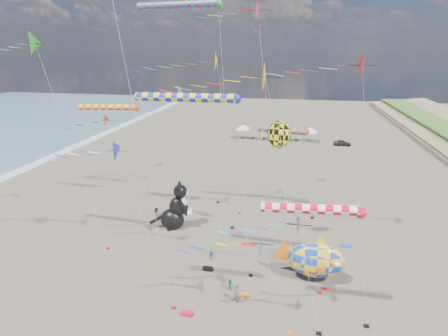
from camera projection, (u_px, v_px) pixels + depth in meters
name	position (u px, v px, depth m)	size (l,w,h in m)	color
delta_kite_0	(199.00, 64.00, 39.04)	(13.33, 2.20, 19.54)	yellow
delta_kite_1	(243.00, 247.00, 23.85)	(8.39, 1.83, 8.06)	blue
delta_kite_2	(111.00, 154.00, 31.33)	(10.20, 2.21, 12.17)	#1C2CC8
delta_kite_3	(111.00, 122.00, 42.40)	(9.72, 1.69, 12.46)	#FF3C0C
delta_kite_4	(247.00, 10.00, 39.16)	(14.25, 2.94, 25.49)	#E72054
delta_kite_6	(274.00, 79.00, 24.74)	(11.40, 2.41, 19.14)	#F5AE0D
delta_kite_7	(345.00, 67.00, 31.24)	(13.27, 2.70, 19.76)	red
delta_kite_8	(31.00, 46.00, 30.71)	(11.45, 2.27, 21.35)	#23971E
delta_kite_9	(177.00, 96.00, 43.47)	(10.39, 1.92, 15.42)	#159AC8
delta_kite_10	(288.00, 233.00, 23.26)	(7.45, 1.96, 9.31)	purple
windsock_0	(181.00, 6.00, 33.75)	(9.89, 0.80, 24.10)	#178134
windsock_1	(109.00, 108.00, 41.11)	(9.22, 0.73, 13.53)	#F63814
windsock_2	(189.00, 99.00, 27.71)	(10.07, 0.76, 16.40)	#1226BB
windsock_3	(316.00, 210.00, 23.87)	(8.33, 0.76, 9.67)	red
windsock_4	(286.00, 131.00, 39.99)	(7.08, 0.73, 11.20)	#DE4D0F
angelfish_kite	(277.00, 135.00, 32.68)	(3.74, 3.02, 13.41)	yellow
cat_inflatable	(174.00, 205.00, 39.69)	(4.19, 2.09, 5.65)	black
fish_inflatable	(315.00, 260.00, 30.53)	(6.74, 2.93, 4.73)	#1240B3
person_adult	(238.00, 294.00, 28.23)	(0.65, 0.43, 1.79)	slate
child_green	(230.00, 285.00, 29.81)	(0.55, 0.43, 1.14)	#248A4C
child_blue	(211.00, 255.00, 34.28)	(0.56, 0.23, 0.95)	#253AA8
kite_bag_0	(347.00, 246.00, 36.54)	(0.90, 0.44, 0.30)	blue
kite_bag_1	(208.00, 269.00, 32.73)	(0.90, 0.44, 0.30)	black
kite_bag_2	(187.00, 313.00, 27.19)	(0.90, 0.44, 0.30)	red
kite_bag_3	(243.00, 295.00, 29.23)	(0.90, 0.44, 0.30)	orange
tent_row	(276.00, 127.00, 78.39)	(19.20, 4.20, 3.80)	silver
parked_car	(342.00, 143.00, 74.73)	(1.47, 3.65, 1.24)	#26262D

